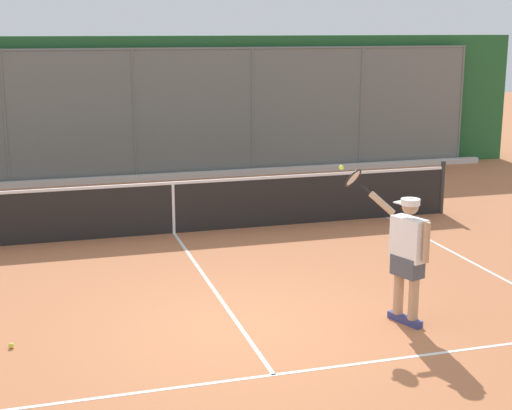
% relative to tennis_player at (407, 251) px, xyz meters
% --- Properties ---
extents(ground_plane, '(60.00, 60.00, 0.00)m').
position_rel_tennis_player_xyz_m(ground_plane, '(2.04, -0.36, -0.95)').
color(ground_plane, '#B76B42').
extents(court_line_markings, '(8.59, 11.04, 0.01)m').
position_rel_tennis_player_xyz_m(court_line_markings, '(2.04, 1.24, -0.95)').
color(court_line_markings, white).
rests_on(court_line_markings, ground).
extents(fence_backdrop, '(20.90, 1.37, 3.47)m').
position_rel_tennis_player_xyz_m(fence_backdrop, '(2.04, -10.91, 0.77)').
color(fence_backdrop, slate).
rests_on(fence_backdrop, ground).
extents(tennis_net, '(11.04, 0.09, 1.07)m').
position_rel_tennis_player_xyz_m(tennis_net, '(2.04, -5.09, -0.46)').
color(tennis_net, '#2D2D2D').
rests_on(tennis_net, ground).
extents(tennis_player, '(0.80, 1.22, 1.92)m').
position_rel_tennis_player_xyz_m(tennis_player, '(0.00, 0.00, 0.00)').
color(tennis_player, navy).
rests_on(tennis_player, ground).
extents(tennis_ball_near_net, '(0.07, 0.07, 0.07)m').
position_rel_tennis_player_xyz_m(tennis_ball_near_net, '(4.79, -0.57, -0.92)').
color(tennis_ball_near_net, '#D6E042').
rests_on(tennis_ball_near_net, ground).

